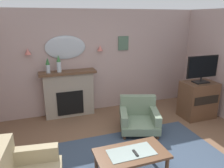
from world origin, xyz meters
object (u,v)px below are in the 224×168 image
object	(u,v)px
mantel_vase_left	(48,65)
wall_mirror	(65,47)
wall_sconce_left	(28,52)
tv_flatscreen	(202,68)
mantel_vase_right	(59,64)
tv_remote	(135,153)
armchair_by_coffee_table	(139,117)
tv_cabinet	(198,100)
fireplace	(69,94)
framed_picture	(123,43)
wall_sconce_right	(100,48)
coffee_table	(131,156)

from	to	relation	value
mantel_vase_left	wall_mirror	xyz separation A→B (m)	(0.45, 0.17, 0.36)
wall_sconce_left	tv_flatscreen	distance (m)	4.06
mantel_vase_left	mantel_vase_right	bearing A→B (deg)	0.00
tv_remote	armchair_by_coffee_table	world-z (taller)	armchair_by_coffee_table
armchair_by_coffee_table	tv_cabinet	world-z (taller)	tv_cabinet
fireplace	framed_picture	bearing A→B (deg)	5.77
tv_remote	wall_sconce_right	bearing A→B (deg)	84.43
mantel_vase_right	wall_mirror	distance (m)	0.44
framed_picture	tv_remote	bearing A→B (deg)	-108.25
armchair_by_coffee_table	fireplace	bearing A→B (deg)	137.01
tv_remote	tv_flatscreen	distance (m)	2.93
wall_mirror	framed_picture	size ratio (longest dim) A/B	2.67
wall_sconce_left	fireplace	bearing A→B (deg)	-6.16
wall_mirror	armchair_by_coffee_table	size ratio (longest dim) A/B	0.93
fireplace	tv_flatscreen	distance (m)	3.27
armchair_by_coffee_table	mantel_vase_left	bearing A→B (deg)	145.79
framed_picture	tv_cabinet	xyz separation A→B (m)	(1.49, -1.28, -1.30)
wall_mirror	framed_picture	xyz separation A→B (m)	(1.50, 0.01, 0.04)
mantel_vase_left	tv_flatscreen	bearing A→B (deg)	-18.10
wall_sconce_left	tv_flatscreen	world-z (taller)	wall_sconce_left
wall_sconce_left	framed_picture	world-z (taller)	framed_picture
mantel_vase_left	tv_remote	bearing A→B (deg)	-68.24
armchair_by_coffee_table	tv_flatscreen	xyz separation A→B (m)	(1.66, 0.08, 0.94)
armchair_by_coffee_table	tv_cabinet	distance (m)	1.67
fireplace	wall_sconce_right	xyz separation A→B (m)	(0.85, 0.09, 1.09)
wall_sconce_left	armchair_by_coffee_table	world-z (taller)	wall_sconce_left
tv_flatscreen	armchair_by_coffee_table	bearing A→B (deg)	-177.17
mantel_vase_right	wall_sconce_right	distance (m)	1.10
wall_sconce_right	tv_flatscreen	distance (m)	2.51
wall_sconce_right	fireplace	bearing A→B (deg)	-173.84
tv_flatscreen	wall_sconce_right	bearing A→B (deg)	149.82
wall_mirror	wall_sconce_right	distance (m)	0.85
framed_picture	armchair_by_coffee_table	bearing A→B (deg)	-97.22
coffee_table	armchair_by_coffee_table	size ratio (longest dim) A/B	1.06
fireplace	tv_remote	bearing A→B (deg)	-77.42
tv_remote	framed_picture	bearing A→B (deg)	71.75
framed_picture	armchair_by_coffee_table	size ratio (longest dim) A/B	0.35
wall_sconce_right	tv_cabinet	size ratio (longest dim) A/B	0.16
tv_remote	tv_cabinet	world-z (taller)	tv_cabinet
fireplace	mantel_vase_left	bearing A→B (deg)	-176.40
wall_sconce_left	coffee_table	bearing A→B (deg)	-62.37
wall_sconce_left	wall_sconce_right	distance (m)	1.70
mantel_vase_right	mantel_vase_left	bearing A→B (deg)	-180.00
mantel_vase_right	wall_sconce_right	bearing A→B (deg)	6.52
framed_picture	tv_remote	size ratio (longest dim) A/B	2.25
coffee_table	armchair_by_coffee_table	xyz separation A→B (m)	(0.78, 1.33, -0.08)
wall_sconce_right	tv_remote	size ratio (longest dim) A/B	0.88
tv_remote	wall_sconce_left	bearing A→B (deg)	117.87
tv_remote	mantel_vase_left	bearing A→B (deg)	111.76
mantel_vase_right	wall_mirror	world-z (taller)	wall_mirror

